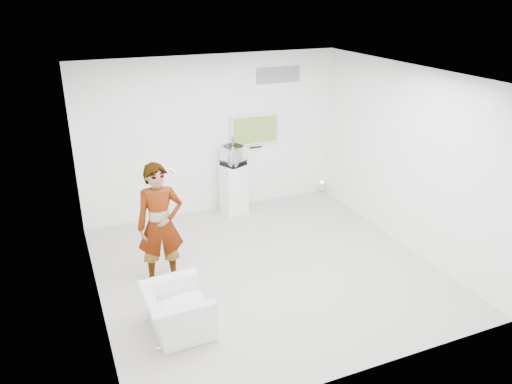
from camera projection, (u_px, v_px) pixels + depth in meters
room at (266, 179)px, 7.27m from camera, size 5.01×5.01×3.00m
tv at (255, 129)px, 9.64m from camera, size 1.00×0.08×0.60m
logo_decal at (278, 75)px, 9.47m from camera, size 0.90×0.02×0.30m
person at (160, 225)px, 7.17m from camera, size 0.71×0.50×1.85m
armchair at (177, 311)px, 6.32m from camera, size 0.81×0.92×0.59m
pedestal at (234, 189)px, 9.62m from camera, size 0.52×0.52×0.98m
floor_uplight at (322, 187)px, 10.65m from camera, size 0.18×0.18×0.27m
vitrine at (233, 156)px, 9.37m from camera, size 0.50×0.50×0.37m
console at (233, 159)px, 9.39m from camera, size 0.10×0.17×0.22m
wii_remote at (173, 171)px, 7.09m from camera, size 0.07×0.16×0.04m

